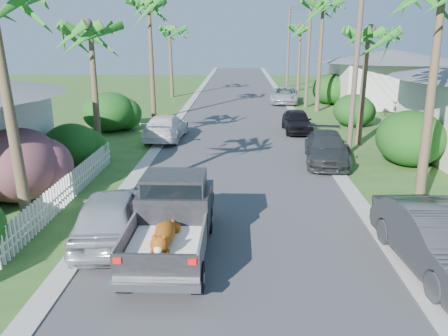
{
  "coord_description": "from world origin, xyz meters",
  "views": [
    {
      "loc": [
        0.01,
        -8.56,
        5.65
      ],
      "look_at": [
        -0.46,
        5.53,
        1.4
      ],
      "focal_mm": 35.0,
      "sensor_mm": 36.0,
      "label": 1
    }
  ],
  "objects_px": {
    "pickup_truck": "(174,214)",
    "parked_car_ln": "(112,215)",
    "house_right_far": "(390,80)",
    "utility_pole_c": "(309,50)",
    "parked_car_rd": "(284,95)",
    "utility_pole_b": "(356,60)",
    "palm_r_c": "(323,2)",
    "parked_car_rn": "(439,241)",
    "palm_l_c": "(149,1)",
    "palm_l_d": "(170,28)",
    "palm_r_b": "(368,31)",
    "parked_car_rm": "(326,148)",
    "utility_pole_d": "(288,46)",
    "parked_car_lf": "(166,127)",
    "palm_r_d": "(301,26)",
    "palm_l_b": "(89,25)",
    "parked_car_rf": "(297,121)"
  },
  "relations": [
    {
      "from": "palm_l_b",
      "to": "utility_pole_b",
      "type": "bearing_deg",
      "value": 4.61
    },
    {
      "from": "palm_l_b",
      "to": "palm_l_d",
      "type": "relative_size",
      "value": 0.96
    },
    {
      "from": "parked_car_rn",
      "to": "palm_l_d",
      "type": "bearing_deg",
      "value": 105.09
    },
    {
      "from": "parked_car_ln",
      "to": "palm_r_c",
      "type": "relative_size",
      "value": 0.47
    },
    {
      "from": "parked_car_rm",
      "to": "palm_l_d",
      "type": "height_order",
      "value": "palm_l_d"
    },
    {
      "from": "pickup_truck",
      "to": "palm_r_b",
      "type": "relative_size",
      "value": 0.71
    },
    {
      "from": "pickup_truck",
      "to": "palm_r_b",
      "type": "distance_m",
      "value": 15.88
    },
    {
      "from": "house_right_far",
      "to": "utility_pole_d",
      "type": "xyz_separation_m",
      "value": [
        -7.4,
        13.0,
        2.48
      ]
    },
    {
      "from": "parked_car_rd",
      "to": "palm_r_c",
      "type": "bearing_deg",
      "value": -56.72
    },
    {
      "from": "parked_car_rd",
      "to": "palm_l_d",
      "type": "distance_m",
      "value": 12.57
    },
    {
      "from": "parked_car_rm",
      "to": "palm_r_d",
      "type": "height_order",
      "value": "palm_r_d"
    },
    {
      "from": "palm_r_b",
      "to": "house_right_far",
      "type": "bearing_deg",
      "value": 66.89
    },
    {
      "from": "parked_car_rn",
      "to": "house_right_far",
      "type": "xyz_separation_m",
      "value": [
        8.0,
        28.58,
        1.32
      ]
    },
    {
      "from": "parked_car_rd",
      "to": "palm_r_c",
      "type": "height_order",
      "value": "palm_r_c"
    },
    {
      "from": "palm_l_d",
      "to": "palm_r_d",
      "type": "xyz_separation_m",
      "value": [
        13.0,
        6.0,
        0.29
      ]
    },
    {
      "from": "parked_car_rm",
      "to": "utility_pole_d",
      "type": "bearing_deg",
      "value": 93.58
    },
    {
      "from": "pickup_truck",
      "to": "parked_car_rf",
      "type": "xyz_separation_m",
      "value": [
        5.34,
        15.61,
        -0.33
      ]
    },
    {
      "from": "pickup_truck",
      "to": "utility_pole_b",
      "type": "height_order",
      "value": "utility_pole_b"
    },
    {
      "from": "parked_car_rf",
      "to": "palm_l_b",
      "type": "height_order",
      "value": "palm_l_b"
    },
    {
      "from": "parked_car_rd",
      "to": "utility_pole_b",
      "type": "distance_m",
      "value": 17.79
    },
    {
      "from": "parked_car_rd",
      "to": "utility_pole_b",
      "type": "height_order",
      "value": "utility_pole_b"
    },
    {
      "from": "utility_pole_b",
      "to": "pickup_truck",
      "type": "bearing_deg",
      "value": -124.76
    },
    {
      "from": "parked_car_rd",
      "to": "palm_l_d",
      "type": "xyz_separation_m",
      "value": [
        -10.55,
        3.72,
        5.74
      ]
    },
    {
      "from": "parked_car_rn",
      "to": "house_right_far",
      "type": "distance_m",
      "value": 29.7
    },
    {
      "from": "palm_l_c",
      "to": "palm_l_d",
      "type": "height_order",
      "value": "palm_l_c"
    },
    {
      "from": "pickup_truck",
      "to": "parked_car_ln",
      "type": "bearing_deg",
      "value": 165.63
    },
    {
      "from": "pickup_truck",
      "to": "parked_car_rm",
      "type": "bearing_deg",
      "value": 56.48
    },
    {
      "from": "pickup_truck",
      "to": "parked_car_rn",
      "type": "height_order",
      "value": "pickup_truck"
    },
    {
      "from": "pickup_truck",
      "to": "palm_r_b",
      "type": "bearing_deg",
      "value": 56.45
    },
    {
      "from": "palm_l_c",
      "to": "palm_r_b",
      "type": "xyz_separation_m",
      "value": [
        12.6,
        -7.0,
        -1.96
      ]
    },
    {
      "from": "parked_car_rd",
      "to": "palm_l_c",
      "type": "xyz_separation_m",
      "value": [
        -10.05,
        -8.28,
        7.21
      ]
    },
    {
      "from": "pickup_truck",
      "to": "palm_r_c",
      "type": "height_order",
      "value": "palm_r_c"
    },
    {
      "from": "parked_car_rm",
      "to": "house_right_far",
      "type": "xyz_separation_m",
      "value": [
        8.89,
        18.74,
        1.44
      ]
    },
    {
      "from": "pickup_truck",
      "to": "palm_r_b",
      "type": "height_order",
      "value": "palm_r_b"
    },
    {
      "from": "parked_car_rn",
      "to": "palm_l_b",
      "type": "xyz_separation_m",
      "value": [
        -11.8,
        10.58,
        5.35
      ]
    },
    {
      "from": "parked_car_lf",
      "to": "utility_pole_d",
      "type": "bearing_deg",
      "value": -106.63
    },
    {
      "from": "house_right_far",
      "to": "utility_pole_c",
      "type": "xyz_separation_m",
      "value": [
        -7.4,
        -2.0,
        2.48
      ]
    },
    {
      "from": "palm_l_c",
      "to": "house_right_far",
      "type": "distance_m",
      "value": 21.41
    },
    {
      "from": "utility_pole_c",
      "to": "palm_r_c",
      "type": "bearing_deg",
      "value": -73.3
    },
    {
      "from": "palm_r_c",
      "to": "utility_pole_b",
      "type": "xyz_separation_m",
      "value": [
        -0.6,
        -13.0,
        -3.51
      ]
    },
    {
      "from": "parked_car_lf",
      "to": "palm_r_c",
      "type": "distance_m",
      "value": 16.3
    },
    {
      "from": "palm_r_d",
      "to": "parked_car_rd",
      "type": "bearing_deg",
      "value": -104.18
    },
    {
      "from": "palm_r_b",
      "to": "palm_r_d",
      "type": "xyz_separation_m",
      "value": [
        -0.1,
        25.0,
        0.79
      ]
    },
    {
      "from": "parked_car_rd",
      "to": "palm_r_d",
      "type": "distance_m",
      "value": 11.7
    },
    {
      "from": "pickup_truck",
      "to": "parked_car_rn",
      "type": "distance_m",
      "value": 6.82
    },
    {
      "from": "parked_car_rf",
      "to": "palm_l_c",
      "type": "relative_size",
      "value": 0.43
    },
    {
      "from": "pickup_truck",
      "to": "palm_r_d",
      "type": "height_order",
      "value": "palm_r_d"
    },
    {
      "from": "parked_car_rd",
      "to": "house_right_far",
      "type": "bearing_deg",
      "value": 4.76
    },
    {
      "from": "pickup_truck",
      "to": "palm_l_d",
      "type": "bearing_deg",
      "value": 98.58
    },
    {
      "from": "parked_car_ln",
      "to": "parked_car_rm",
      "type": "bearing_deg",
      "value": -138.41
    }
  ]
}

